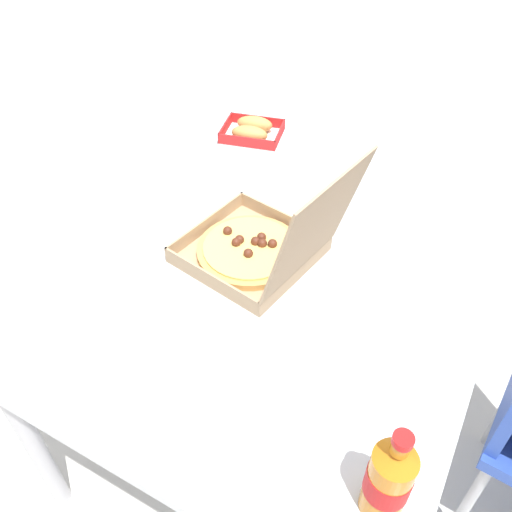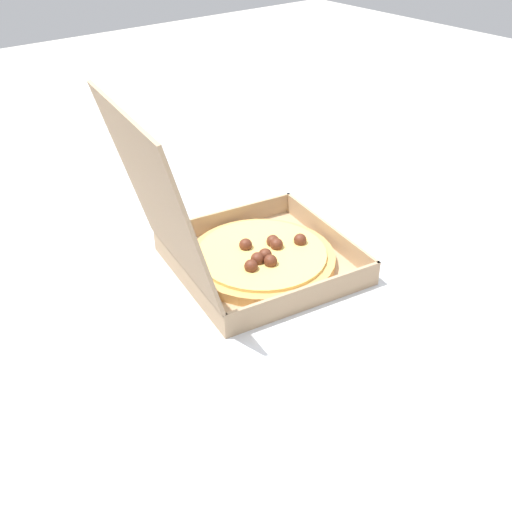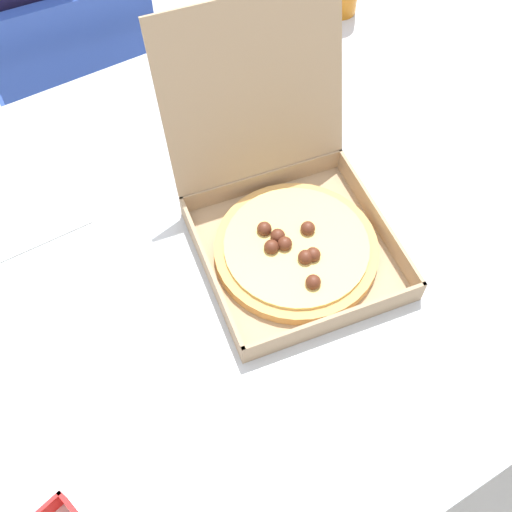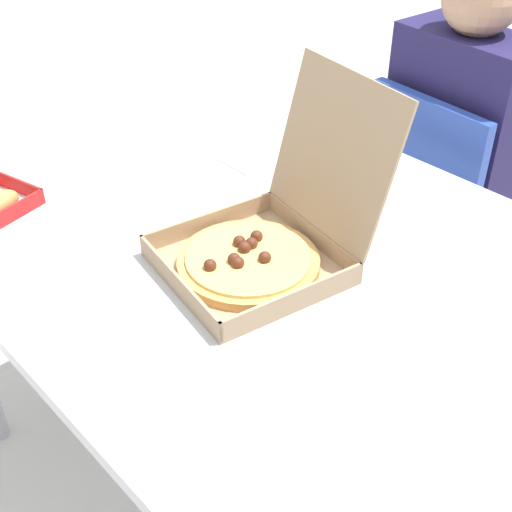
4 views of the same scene
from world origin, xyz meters
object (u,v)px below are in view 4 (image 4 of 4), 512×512
(chair, at_px, (442,207))
(paper_menu, at_px, (242,150))
(pizza_box_open, at_px, (263,243))
(diner_person, at_px, (468,134))

(chair, bearing_deg, paper_menu, -117.27)
(pizza_box_open, bearing_deg, diner_person, 96.61)
(chair, relative_size, diner_person, 0.72)
(chair, height_order, pizza_box_open, pizza_box_open)
(pizza_box_open, distance_m, paper_menu, 0.46)
(chair, bearing_deg, pizza_box_open, -82.55)
(chair, relative_size, pizza_box_open, 1.97)
(chair, distance_m, diner_person, 0.21)
(pizza_box_open, bearing_deg, paper_menu, 143.27)
(paper_menu, bearing_deg, diner_person, 64.77)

